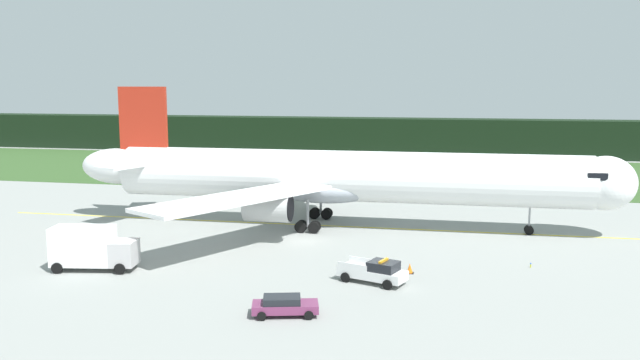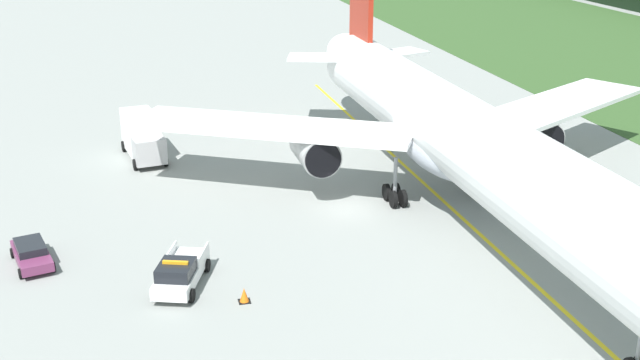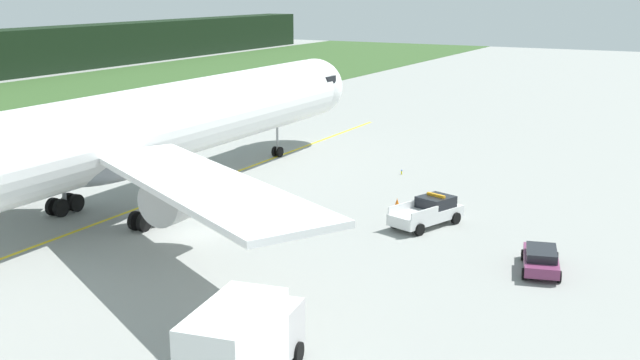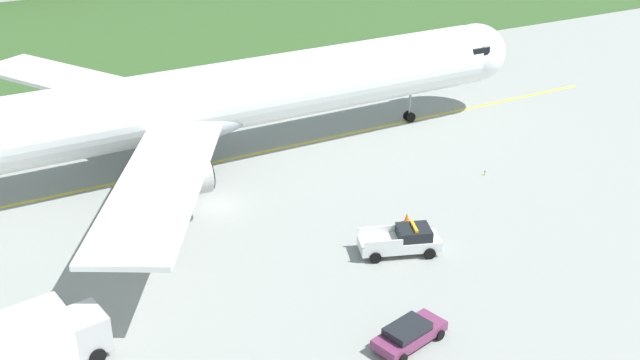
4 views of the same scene
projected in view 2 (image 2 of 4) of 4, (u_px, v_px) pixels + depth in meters
name	position (u px, v px, depth m)	size (l,w,h in m)	color
ground	(346.00, 209.00, 52.90)	(320.00, 320.00, 0.00)	gray
taxiway_centerline_main	(461.00, 217.00, 51.65)	(78.56, 0.30, 0.01)	yellow
airliner	(462.00, 139.00, 50.39)	(59.05, 42.59, 14.78)	white
ops_pickup_truck	(180.00, 272.00, 42.18)	(5.58, 3.59, 1.94)	silver
catering_truck	(142.00, 136.00, 62.53)	(7.08, 3.61, 3.75)	#B4B1B3
staff_car	(31.00, 253.00, 44.89)	(4.64, 2.84, 1.30)	#702F55
apron_cone	(244.00, 295.00, 40.84)	(0.64, 0.64, 0.80)	black
taxiway_edge_light_west	(228.00, 118.00, 73.28)	(0.12, 0.12, 0.48)	yellow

